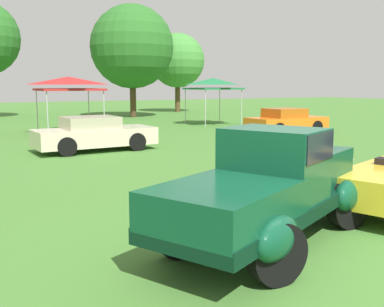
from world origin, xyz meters
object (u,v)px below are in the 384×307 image
Objects in this scene: show_car_orange at (287,121)px; canopy_tent_center_field at (69,83)px; feature_pickup_truck at (271,185)px; canopy_tent_right_field at (213,83)px; show_car_cream at (94,134)px.

canopy_tent_center_field is at bearing 150.64° from show_car_orange.
show_car_orange is 1.38× the size of canopy_tent_center_field.
feature_pickup_truck is 1.70× the size of canopy_tent_right_field.
feature_pickup_truck is 1.08× the size of show_car_cream.
canopy_tent_right_field is (9.73, 17.98, 1.55)m from feature_pickup_truck.
show_car_cream is at bearing -141.46° from canopy_tent_right_field.
canopy_tent_right_field is at bearing 38.54° from show_car_cream.
show_car_orange is at bearing 49.38° from feature_pickup_truck.
feature_pickup_truck is at bearing -118.42° from canopy_tent_right_field.
show_car_cream is (0.45, 10.59, -0.27)m from feature_pickup_truck.
feature_pickup_truck is 15.56m from show_car_orange.
show_car_orange is at bearing 7.20° from show_car_cream.
canopy_tent_center_field is at bearing 86.24° from feature_pickup_truck.
canopy_tent_center_field reaches higher than show_car_orange.
feature_pickup_truck reaches higher than show_car_cream.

